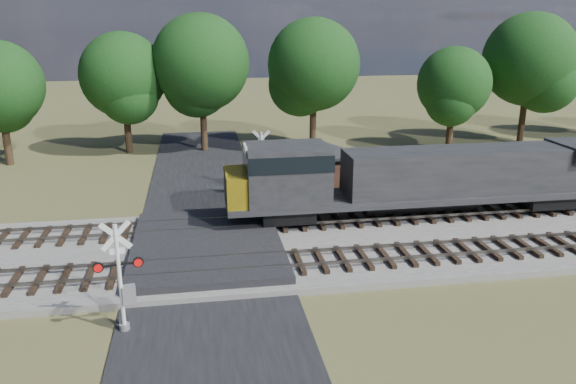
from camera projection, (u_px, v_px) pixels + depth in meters
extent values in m
plane|color=#4D4D29|center=(208.00, 257.00, 26.41)|extent=(160.00, 160.00, 0.00)
cube|color=gray|center=(407.00, 237.00, 28.38)|extent=(140.00, 10.00, 0.30)
cube|color=black|center=(208.00, 257.00, 26.39)|extent=(7.00, 60.00, 0.08)
cube|color=#262628|center=(207.00, 247.00, 26.78)|extent=(7.00, 9.00, 0.62)
cube|color=black|center=(254.00, 265.00, 24.72)|extent=(44.00, 2.60, 0.18)
cube|color=#5D574F|center=(433.00, 256.00, 25.22)|extent=(140.00, 0.08, 0.15)
cube|color=#5D574F|center=(421.00, 244.00, 26.58)|extent=(140.00, 0.08, 0.15)
cube|color=black|center=(244.00, 225.00, 29.42)|extent=(44.00, 2.60, 0.18)
cube|color=#5D574F|center=(395.00, 218.00, 29.93)|extent=(140.00, 0.08, 0.15)
cube|color=#5D574F|center=(386.00, 209.00, 31.28)|extent=(140.00, 0.08, 0.15)
cylinder|color=silver|center=(120.00, 280.00, 19.59)|extent=(0.14, 0.14, 4.11)
cylinder|color=gray|center=(125.00, 327.00, 20.16)|extent=(0.37, 0.37, 0.31)
cube|color=silver|center=(116.00, 236.00, 19.10)|extent=(1.07, 0.23, 1.08)
cube|color=silver|center=(116.00, 236.00, 19.10)|extent=(1.07, 0.23, 1.08)
cube|color=silver|center=(117.00, 251.00, 19.27)|extent=(0.51, 0.12, 0.23)
cube|color=black|center=(118.00, 265.00, 19.42)|extent=(1.63, 0.35, 0.06)
cylinder|color=red|center=(98.00, 267.00, 19.21)|extent=(0.38, 0.17, 0.37)
cylinder|color=red|center=(138.00, 262.00, 19.63)|extent=(0.38, 0.17, 0.37)
cube|color=gray|center=(129.00, 294.00, 19.86)|extent=(0.51, 0.39, 0.67)
cylinder|color=silver|center=(262.00, 166.00, 34.38)|extent=(0.15, 0.15, 4.18)
cylinder|color=gray|center=(262.00, 196.00, 34.96)|extent=(0.38, 0.38, 0.31)
cube|color=silver|center=(261.00, 139.00, 33.88)|extent=(1.08, 0.26, 1.09)
cube|color=silver|center=(261.00, 139.00, 33.88)|extent=(1.08, 0.26, 1.09)
cube|color=silver|center=(261.00, 148.00, 34.05)|extent=(0.52, 0.13, 0.23)
cube|color=black|center=(262.00, 157.00, 34.21)|extent=(1.65, 0.39, 0.06)
cylinder|color=red|center=(273.00, 157.00, 34.18)|extent=(0.39, 0.18, 0.38)
cylinder|color=red|center=(250.00, 156.00, 34.23)|extent=(0.39, 0.18, 0.38)
cube|color=gray|center=(258.00, 176.00, 34.58)|extent=(0.52, 0.40, 0.68)
cube|color=#4F2D22|center=(309.00, 178.00, 34.05)|extent=(5.43, 5.43, 2.93)
cube|color=#2C2C2E|center=(309.00, 153.00, 33.58)|extent=(5.97, 5.97, 0.21)
cylinder|color=black|center=(6.00, 135.00, 42.25)|extent=(0.56, 0.56, 4.65)
cylinder|color=black|center=(127.00, 123.00, 46.04)|extent=(0.56, 0.56, 4.89)
sphere|color=#113611|center=(123.00, 75.00, 44.87)|extent=(6.85, 6.85, 6.85)
cylinder|color=black|center=(203.00, 118.00, 46.44)|extent=(0.56, 0.56, 5.60)
sphere|color=#113611|center=(201.00, 63.00, 45.10)|extent=(7.83, 7.83, 7.83)
cylinder|color=black|center=(313.00, 117.00, 47.30)|extent=(0.56, 0.56, 5.43)
sphere|color=#113611|center=(314.00, 65.00, 46.00)|extent=(7.60, 7.60, 7.60)
cylinder|color=black|center=(450.00, 125.00, 46.93)|extent=(0.56, 0.56, 4.30)
sphere|color=#113611|center=(454.00, 84.00, 45.90)|extent=(6.02, 6.02, 6.02)
cylinder|color=black|center=(523.00, 112.00, 49.19)|extent=(0.56, 0.56, 5.64)
sphere|color=#113611|center=(530.00, 59.00, 47.84)|extent=(7.90, 7.90, 7.90)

